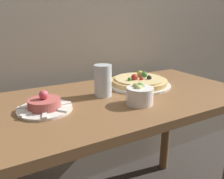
{
  "coord_description": "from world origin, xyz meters",
  "views": [
    {
      "loc": [
        -0.48,
        -0.48,
        1.05
      ],
      "look_at": [
        -0.06,
        0.29,
        0.77
      ],
      "focal_mm": 35.0,
      "sensor_mm": 36.0,
      "label": 1
    }
  ],
  "objects": [
    {
      "name": "tartare_plate",
      "position": [
        -0.34,
        0.3,
        0.75
      ],
      "size": [
        0.2,
        0.2,
        0.08
      ],
      "color": "silver",
      "rests_on": "dining_table"
    },
    {
      "name": "pizza_plate",
      "position": [
        0.16,
        0.39,
        0.75
      ],
      "size": [
        0.32,
        0.32,
        0.07
      ],
      "color": "silver",
      "rests_on": "dining_table"
    },
    {
      "name": "small_bowl",
      "position": [
        0.01,
        0.18,
        0.77
      ],
      "size": [
        0.11,
        0.11,
        0.08
      ],
      "color": "white",
      "rests_on": "dining_table"
    },
    {
      "name": "dining_table",
      "position": [
        0.0,
        0.3,
        0.61
      ],
      "size": [
        1.17,
        0.61,
        0.73
      ],
      "color": "brown",
      "rests_on": "ground_plane"
    },
    {
      "name": "drinking_glass",
      "position": [
        -0.07,
        0.34,
        0.8
      ],
      "size": [
        0.08,
        0.08,
        0.14
      ],
      "color": "silver",
      "rests_on": "dining_table"
    }
  ]
}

